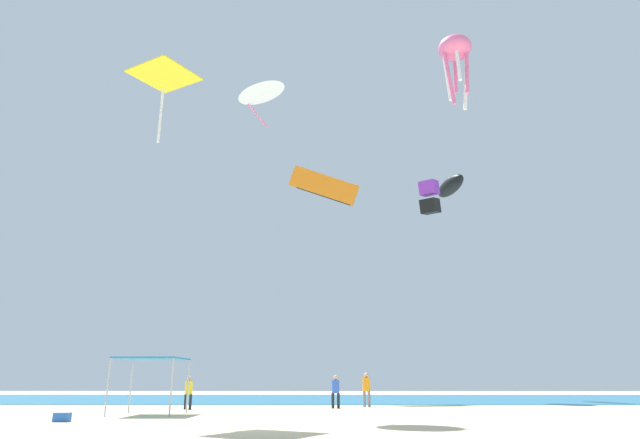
# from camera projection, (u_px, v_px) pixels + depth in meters

# --- Properties ---
(ground) EXTENTS (110.00, 110.00, 0.10)m
(ground) POSITION_uv_depth(u_px,v_px,m) (260.00, 427.00, 18.18)
(ground) COLOR beige
(ocean_strip) EXTENTS (110.00, 22.42, 0.03)m
(ocean_strip) POSITION_uv_depth(u_px,v_px,m) (299.00, 399.00, 43.12)
(ocean_strip) COLOR #1E6B93
(ocean_strip) RESTS_ON ground
(canopy_tent) EXTENTS (2.81, 2.85, 2.46)m
(canopy_tent) POSITION_uv_depth(u_px,v_px,m) (152.00, 361.00, 24.24)
(canopy_tent) COLOR #B2B2B7
(canopy_tent) RESTS_ON ground
(person_near_tent) EXTENTS (0.45, 0.45, 1.88)m
(person_near_tent) POSITION_uv_depth(u_px,v_px,m) (366.00, 387.00, 30.38)
(person_near_tent) COLOR slate
(person_near_tent) RESTS_ON ground
(person_leftmost) EXTENTS (0.46, 0.41, 1.73)m
(person_leftmost) POSITION_uv_depth(u_px,v_px,m) (336.00, 389.00, 28.99)
(person_leftmost) COLOR black
(person_leftmost) RESTS_ON ground
(person_central) EXTENTS (0.43, 0.40, 1.67)m
(person_central) POSITION_uv_depth(u_px,v_px,m) (189.00, 390.00, 28.00)
(person_central) COLOR black
(person_central) RESTS_ON ground
(cooler_box) EXTENTS (0.57, 0.37, 0.35)m
(cooler_box) POSITION_uv_depth(u_px,v_px,m) (62.00, 417.00, 19.71)
(cooler_box) COLOR blue
(cooler_box) RESTS_ON ground
(kite_inflatable_black) EXTENTS (2.36, 5.04, 1.81)m
(kite_inflatable_black) POSITION_uv_depth(u_px,v_px,m) (450.00, 186.00, 48.26)
(kite_inflatable_black) COLOR black
(kite_parafoil_orange) EXTENTS (5.84, 0.80, 3.55)m
(kite_parafoil_orange) POSITION_uv_depth(u_px,v_px,m) (324.00, 186.00, 43.38)
(kite_parafoil_orange) COLOR orange
(kite_octopus_pink) EXTENTS (2.07, 2.07, 4.50)m
(kite_octopus_pink) POSITION_uv_depth(u_px,v_px,m) (455.00, 52.00, 30.71)
(kite_octopus_pink) COLOR pink
(kite_box_purple) EXTENTS (1.92, 1.97, 2.98)m
(kite_box_purple) POSITION_uv_depth(u_px,v_px,m) (430.00, 197.00, 43.88)
(kite_box_purple) COLOR purple
(kite_delta_white) EXTENTS (3.43, 3.43, 2.33)m
(kite_delta_white) POSITION_uv_depth(u_px,v_px,m) (260.00, 89.00, 29.20)
(kite_delta_white) COLOR white
(kite_diamond_yellow) EXTENTS (3.72, 3.72, 3.81)m
(kite_diamond_yellow) POSITION_uv_depth(u_px,v_px,m) (164.00, 79.00, 26.68)
(kite_diamond_yellow) COLOR yellow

